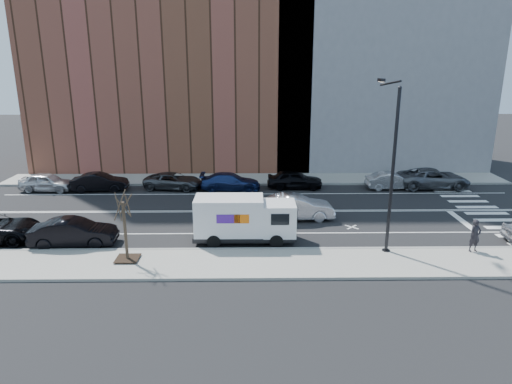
{
  "coord_description": "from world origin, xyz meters",
  "views": [
    {
      "loc": [
        -0.51,
        -30.61,
        10.29
      ],
      "look_at": [
        -0.1,
        0.04,
        1.4
      ],
      "focal_mm": 32.0,
      "sensor_mm": 36.0,
      "label": 1
    }
  ],
  "objects_px": {
    "fedex_van": "(244,219)",
    "far_parked_b": "(100,182)",
    "far_parked_a": "(47,182)",
    "pedestrian": "(475,236)",
    "driving_sedan": "(296,207)"
  },
  "relations": [
    {
      "from": "far_parked_a",
      "to": "driving_sedan",
      "type": "bearing_deg",
      "value": -105.68
    },
    {
      "from": "fedex_van",
      "to": "far_parked_a",
      "type": "relative_size",
      "value": 1.36
    },
    {
      "from": "far_parked_a",
      "to": "far_parked_b",
      "type": "height_order",
      "value": "far_parked_a"
    },
    {
      "from": "fedex_van",
      "to": "pedestrian",
      "type": "bearing_deg",
      "value": -8.39
    },
    {
      "from": "far_parked_a",
      "to": "pedestrian",
      "type": "distance_m",
      "value": 31.57
    },
    {
      "from": "driving_sedan",
      "to": "pedestrian",
      "type": "bearing_deg",
      "value": -126.07
    },
    {
      "from": "far_parked_b",
      "to": "driving_sedan",
      "type": "relative_size",
      "value": 0.88
    },
    {
      "from": "far_parked_b",
      "to": "driving_sedan",
      "type": "height_order",
      "value": "driving_sedan"
    },
    {
      "from": "pedestrian",
      "to": "fedex_van",
      "type": "bearing_deg",
      "value": 157.65
    },
    {
      "from": "fedex_van",
      "to": "far_parked_b",
      "type": "distance_m",
      "value": 16.18
    },
    {
      "from": "pedestrian",
      "to": "driving_sedan",
      "type": "bearing_deg",
      "value": 134.12
    },
    {
      "from": "far_parked_a",
      "to": "far_parked_b",
      "type": "distance_m",
      "value": 4.28
    },
    {
      "from": "driving_sedan",
      "to": "far_parked_b",
      "type": "bearing_deg",
      "value": 61.28
    },
    {
      "from": "fedex_van",
      "to": "far_parked_b",
      "type": "height_order",
      "value": "fedex_van"
    },
    {
      "from": "far_parked_b",
      "to": "driving_sedan",
      "type": "xyz_separation_m",
      "value": [
        15.26,
        -7.09,
        0.1
      ]
    }
  ]
}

